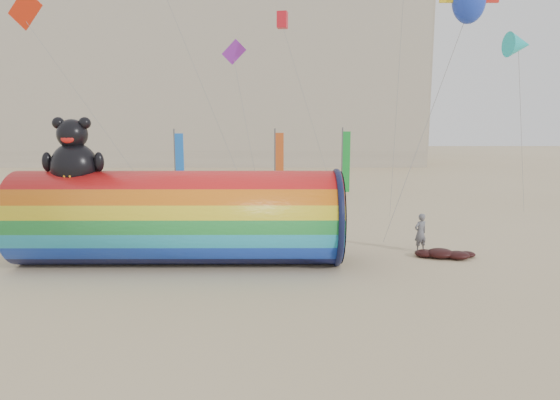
{
  "coord_description": "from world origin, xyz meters",
  "views": [
    {
      "loc": [
        0.43,
        -20.06,
        6.07
      ],
      "look_at": [
        0.5,
        1.5,
        2.4
      ],
      "focal_mm": 32.0,
      "sensor_mm": 36.0,
      "label": 1
    }
  ],
  "objects_px": {
    "hotel_building": "(182,82)",
    "windsock_assembly": "(179,215)",
    "kite_handler": "(420,233)",
    "fabric_bundle": "(444,254)"
  },
  "relations": [
    {
      "from": "hotel_building",
      "to": "kite_handler",
      "type": "height_order",
      "value": "hotel_building"
    },
    {
      "from": "kite_handler",
      "to": "fabric_bundle",
      "type": "bearing_deg",
      "value": 105.14
    },
    {
      "from": "windsock_assembly",
      "to": "fabric_bundle",
      "type": "xyz_separation_m",
      "value": [
        11.27,
        0.68,
        -1.85
      ]
    },
    {
      "from": "kite_handler",
      "to": "fabric_bundle",
      "type": "xyz_separation_m",
      "value": [
        0.81,
        -0.94,
        -0.7
      ]
    },
    {
      "from": "windsock_assembly",
      "to": "fabric_bundle",
      "type": "height_order",
      "value": "windsock_assembly"
    },
    {
      "from": "hotel_building",
      "to": "windsock_assembly",
      "type": "distance_m",
      "value": 47.38
    },
    {
      "from": "hotel_building",
      "to": "fabric_bundle",
      "type": "height_order",
      "value": "hotel_building"
    },
    {
      "from": "kite_handler",
      "to": "fabric_bundle",
      "type": "relative_size",
      "value": 0.67
    },
    {
      "from": "hotel_building",
      "to": "windsock_assembly",
      "type": "xyz_separation_m",
      "value": [
        8.34,
        -45.89,
        -8.29
      ]
    },
    {
      "from": "windsock_assembly",
      "to": "fabric_bundle",
      "type": "distance_m",
      "value": 11.44
    }
  ]
}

